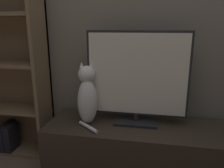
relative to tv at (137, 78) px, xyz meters
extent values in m
cube|color=#756B5B|center=(0.06, 0.23, 0.52)|extent=(4.80, 0.05, 2.60)
cube|color=#33281E|center=(0.06, -0.06, -0.58)|extent=(1.53, 0.49, 0.41)
cube|color=black|center=(0.00, 0.00, -0.36)|extent=(0.34, 0.20, 0.02)
cylinder|color=black|center=(0.00, 0.00, -0.32)|extent=(0.04, 0.04, 0.07)
cube|color=black|center=(0.00, 0.00, 0.03)|extent=(0.79, 0.02, 0.66)
cube|color=silver|center=(0.00, -0.01, 0.03)|extent=(0.75, 0.01, 0.63)
ellipsoid|color=silver|center=(-0.38, -0.09, -0.19)|extent=(0.19, 0.18, 0.36)
ellipsoid|color=olive|center=(-0.39, -0.04, -0.21)|extent=(0.10, 0.07, 0.20)
sphere|color=silver|center=(-0.39, -0.06, 0.03)|extent=(0.17, 0.17, 0.13)
cone|color=silver|center=(-0.42, -0.07, 0.10)|extent=(0.04, 0.04, 0.04)
cone|color=silver|center=(-0.35, -0.05, 0.10)|extent=(0.04, 0.04, 0.04)
cylinder|color=silver|center=(-0.35, -0.18, -0.36)|extent=(0.19, 0.16, 0.03)
cube|color=brown|center=(-0.83, 0.06, 0.07)|extent=(0.03, 0.28, 1.70)
cube|color=brown|center=(-1.24, 0.18, 0.07)|extent=(0.86, 0.03, 1.70)
cube|color=brown|center=(-1.24, 0.06, -0.77)|extent=(0.80, 0.25, 0.03)
cube|color=brown|center=(-1.24, 0.06, -0.35)|extent=(0.80, 0.25, 0.03)
cube|color=#B79323|center=(-1.31, 0.03, -0.65)|extent=(0.06, 0.20, 0.21)
cube|color=black|center=(-1.23, 0.04, -0.63)|extent=(0.06, 0.22, 0.25)
cube|color=black|center=(-1.17, 0.01, -0.63)|extent=(0.06, 0.16, 0.25)
camera|label=1|loc=(0.11, -1.65, 0.39)|focal=35.00mm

